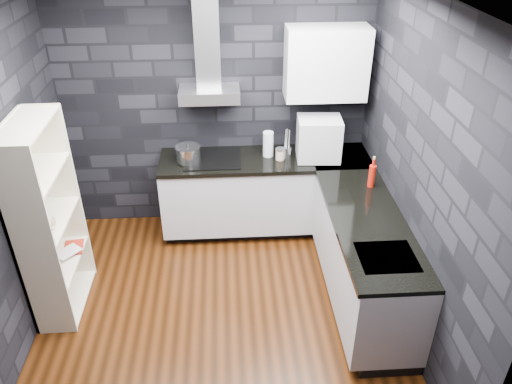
{
  "coord_description": "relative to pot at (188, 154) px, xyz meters",
  "views": [
    {
      "loc": [
        0.11,
        -3.33,
        3.3
      ],
      "look_at": [
        0.35,
        0.45,
        1.0
      ],
      "focal_mm": 35.0,
      "sensor_mm": 36.0,
      "label": 1
    }
  ],
  "objects": [
    {
      "name": "hood_body",
      "position": [
        0.24,
        0.17,
        0.58
      ],
      "size": [
        0.6,
        0.34,
        0.12
      ],
      "primitive_type": "cube",
      "color": "silver",
      "rests_on": "wall_back"
    },
    {
      "name": "wall_right",
      "position": [
        1.92,
        -1.26,
        0.37
      ],
      "size": [
        0.05,
        3.2,
        2.7
      ],
      "primitive_type": "cube",
      "color": "black",
      "rests_on": "ground"
    },
    {
      "name": "toekick_back",
      "position": [
        0.79,
        0.08,
        -0.93
      ],
      "size": [
        2.18,
        0.5,
        0.1
      ],
      "primitive_type": "cube",
      "color": "black",
      "rests_on": "ground"
    },
    {
      "name": "counter_corner_top",
      "position": [
        1.59,
        0.04,
        -0.1
      ],
      "size": [
        0.62,
        0.62,
        0.04
      ],
      "primitive_type": "cube",
      "color": "black",
      "rests_on": "counter_right_cab"
    },
    {
      "name": "book_red",
      "position": [
        -1.13,
        -0.83,
        -0.41
      ],
      "size": [
        0.17,
        0.05,
        0.23
      ],
      "primitive_type": "imported",
      "rotation": [
        0.0,
        0.0,
        0.15
      ],
      "color": "#9B1F10",
      "rests_on": "bookshelf"
    },
    {
      "name": "wall_back",
      "position": [
        0.29,
        0.37,
        0.37
      ],
      "size": [
        3.2,
        0.05,
        2.7
      ],
      "primitive_type": "cube",
      "color": "black",
      "rests_on": "ground"
    },
    {
      "name": "bookshelf",
      "position": [
        -1.13,
        -1.01,
        -0.08
      ],
      "size": [
        0.4,
        0.82,
        1.8
      ],
      "primitive_type": "cube",
      "rotation": [
        0.0,
        0.0,
        0.07
      ],
      "color": "beige",
      "rests_on": "ground"
    },
    {
      "name": "cooktop",
      "position": [
        0.24,
        0.04,
        -0.08
      ],
      "size": [
        0.58,
        0.5,
        0.01
      ],
      "primitive_type": "cube",
      "color": "black",
      "rests_on": "counter_back_top"
    },
    {
      "name": "utensil_crock",
      "position": [
        1.02,
        0.03,
        -0.03
      ],
      "size": [
        0.11,
        0.11,
        0.12
      ],
      "primitive_type": "cylinder",
      "rotation": [
        0.0,
        0.0,
        0.19
      ],
      "color": "silver",
      "rests_on": "counter_back_top"
    },
    {
      "name": "appliance_garage",
      "position": [
        1.34,
        -0.01,
        0.14
      ],
      "size": [
        0.46,
        0.37,
        0.44
      ],
      "primitive_type": "cube",
      "rotation": [
        0.0,
        0.0,
        -0.06
      ],
      "color": "silver",
      "rests_on": "counter_back_top"
    },
    {
      "name": "counter_back_cab",
      "position": [
        0.79,
        0.04,
        -0.5
      ],
      "size": [
        2.2,
        0.6,
        0.76
      ],
      "primitive_type": "cube",
      "color": "#BCBBC1",
      "rests_on": "ground"
    },
    {
      "name": "fruit_bowl",
      "position": [
        -1.13,
        -1.13,
        -0.05
      ],
      "size": [
        0.28,
        0.28,
        0.05
      ],
      "primitive_type": "imported",
      "rotation": [
        0.0,
        0.0,
        0.38
      ],
      "color": "silver",
      "rests_on": "bookshelf"
    },
    {
      "name": "sink_rim",
      "position": [
        1.59,
        -1.66,
        -0.09
      ],
      "size": [
        0.44,
        0.4,
        0.01
      ],
      "primitive_type": "cube",
      "color": "silver",
      "rests_on": "counter_right_top"
    },
    {
      "name": "upper_cabinet",
      "position": [
        1.39,
        0.17,
        0.87
      ],
      "size": [
        0.8,
        0.35,
        0.7
      ],
      "primitive_type": "cube",
      "color": "silver",
      "rests_on": "wall_back"
    },
    {
      "name": "counter_right_cab",
      "position": [
        1.59,
        -1.16,
        -0.5
      ],
      "size": [
        0.6,
        1.8,
        0.76
      ],
      "primitive_type": "cube",
      "color": "#BCBBC1",
      "rests_on": "ground"
    },
    {
      "name": "storage_jar",
      "position": [
        0.94,
        -0.01,
        -0.03
      ],
      "size": [
        0.12,
        0.12,
        0.11
      ],
      "primitive_type": "cylinder",
      "rotation": [
        0.0,
        0.0,
        -0.43
      ],
      "color": "#C7AF8E",
      "rests_on": "counter_back_top"
    },
    {
      "name": "glass_vase",
      "position": [
        0.83,
        0.09,
        0.05
      ],
      "size": [
        0.13,
        0.13,
        0.27
      ],
      "primitive_type": "cylinder",
      "rotation": [
        0.0,
        0.0,
        -0.22
      ],
      "color": "white",
      "rests_on": "counter_back_top"
    },
    {
      "name": "hood_chimney",
      "position": [
        0.24,
        0.24,
        1.09
      ],
      "size": [
        0.24,
        0.2,
        0.9
      ],
      "primitive_type": "cube",
      "color": "silver",
      "rests_on": "hood_body"
    },
    {
      "name": "ceiling",
      "position": [
        0.29,
        -1.26,
        1.72
      ],
      "size": [
        3.2,
        3.2,
        0.0
      ],
      "primitive_type": "plane",
      "rotation": [
        3.14,
        0.0,
        0.0
      ],
      "color": "silver"
    },
    {
      "name": "book_second",
      "position": [
        -1.13,
        -0.86,
        -0.39
      ],
      "size": [
        0.13,
        0.11,
        0.21
      ],
      "primitive_type": "imported",
      "rotation": [
        0.0,
        0.0,
        -0.72
      ],
      "color": "#B2B2B2",
      "rests_on": "bookshelf"
    },
    {
      "name": "counter_back_top",
      "position": [
        0.79,
        0.03,
        -0.1
      ],
      "size": [
        2.2,
        0.62,
        0.04
      ],
      "primitive_type": "cube",
      "color": "black",
      "rests_on": "counter_back_cab"
    },
    {
      "name": "red_bottle",
      "position": [
        1.74,
        -0.61,
        0.03
      ],
      "size": [
        0.07,
        0.07,
        0.22
      ],
      "primitive_type": "cylinder",
      "rotation": [
        0.0,
        0.0,
        -0.15
      ],
      "color": "#A4180B",
      "rests_on": "counter_right_top"
    },
    {
      "name": "pot",
      "position": [
        0.0,
        0.0,
        0.0
      ],
      "size": [
        0.27,
        0.27,
        0.14
      ],
      "primitive_type": "cylinder",
      "rotation": [
        0.0,
        0.0,
        0.11
      ],
      "color": "silver",
      "rests_on": "cooktop"
    },
    {
      "name": "ground",
      "position": [
        0.29,
        -1.26,
        -0.98
      ],
      "size": [
        3.2,
        3.2,
        0.0
      ],
      "primitive_type": "plane",
      "color": "#3C1B09"
    },
    {
      "name": "counter_right_top",
      "position": [
        1.58,
        -1.16,
        -0.1
      ],
      "size": [
        0.62,
        1.8,
        0.04
      ],
      "primitive_type": "cube",
      "color": "black",
      "rests_on": "counter_right_cab"
    },
    {
      "name": "wall_front",
      "position": [
        0.29,
        -2.88,
        0.37
      ],
      "size": [
        3.2,
        0.05,
        2.7
      ],
      "primitive_type": "cube",
      "color": "black",
      "rests_on": "ground"
    },
    {
      "name": "toekick_right",
      "position": [
        1.63,
        -1.16,
        -0.93
      ],
      "size": [
        0.5,
        1.78,
        0.1
      ],
      "primitive_type": "cube",
      "color": "black",
      "rests_on": "ground"
    }
  ]
}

